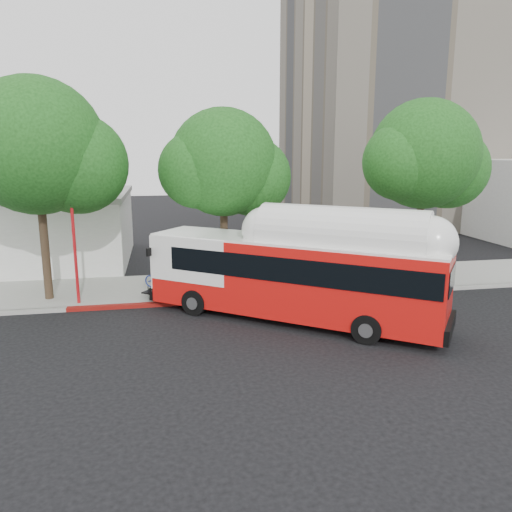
{
  "coord_description": "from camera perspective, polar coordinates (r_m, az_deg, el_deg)",
  "views": [
    {
      "loc": [
        -3.88,
        -17.38,
        6.64
      ],
      "look_at": [
        -0.02,
        3.0,
        2.26
      ],
      "focal_mm": 35.0,
      "sensor_mm": 36.0,
      "label": 1
    }
  ],
  "objects": [
    {
      "name": "signal_pole",
      "position": [
        22.63,
        -19.98,
        0.44
      ],
      "size": [
        0.13,
        0.45,
        4.7
      ],
      "color": "red",
      "rests_on": "ground"
    },
    {
      "name": "street_tree_mid",
      "position": [
        23.68,
        -2.8,
        10.14
      ],
      "size": [
        5.75,
        5.0,
        8.62
      ],
      "color": "#2D2116",
      "rests_on": "ground"
    },
    {
      "name": "apartment_tower",
      "position": [
        51.56,
        16.05,
        23.79
      ],
      "size": [
        18.0,
        18.0,
        37.0
      ],
      "color": "gray",
      "rests_on": "ground"
    },
    {
      "name": "street_tree_left",
      "position": [
        23.41,
        -22.62,
        10.95
      ],
      "size": [
        6.67,
        5.8,
        9.74
      ],
      "color": "#2D2116",
      "rests_on": "ground"
    },
    {
      "name": "sidewalk",
      "position": [
        25.07,
        -1.46,
        -3.25
      ],
      "size": [
        60.0,
        5.0,
        0.15
      ],
      "primitive_type": "cube",
      "color": "gray",
      "rests_on": "ground"
    },
    {
      "name": "red_curb_segment",
      "position": [
        22.29,
        -8.03,
        -5.31
      ],
      "size": [
        10.0,
        0.32,
        0.16
      ],
      "primitive_type": "cube",
      "color": "maroon",
      "rests_on": "ground"
    },
    {
      "name": "transit_bus",
      "position": [
        19.67,
        4.34,
        -2.51
      ],
      "size": [
        11.43,
        9.3,
        3.74
      ],
      "rotation": [
        0.0,
        0.0,
        -0.64
      ],
      "color": "red",
      "rests_on": "ground"
    },
    {
      "name": "street_tree_right",
      "position": [
        26.79,
        19.41,
        10.44
      ],
      "size": [
        6.21,
        5.4,
        9.18
      ],
      "color": "#2D2116",
      "rests_on": "ground"
    },
    {
      "name": "ground",
      "position": [
        19.01,
        1.75,
        -8.52
      ],
      "size": [
        120.0,
        120.0,
        0.0
      ],
      "primitive_type": "plane",
      "color": "black",
      "rests_on": "ground"
    },
    {
      "name": "curb_strip",
      "position": [
        22.61,
        -0.39,
        -4.95
      ],
      "size": [
        60.0,
        0.3,
        0.15
      ],
      "primitive_type": "cube",
      "color": "gray",
      "rests_on": "ground"
    }
  ]
}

